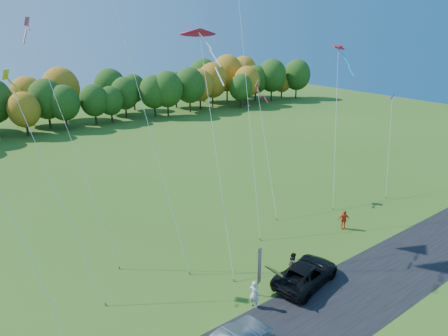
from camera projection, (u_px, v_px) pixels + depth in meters
ground at (275, 285)px, 28.01m from camera, size 160.00×160.00×0.00m
asphalt_strip at (319, 316)px, 24.98m from camera, size 90.00×6.00×0.01m
tree_line at (58, 130)px, 69.74m from camera, size 116.00×12.00×10.00m
black_suv at (306, 273)px, 27.96m from camera, size 6.03×3.63×1.57m
person_tailgate_a at (254, 294)px, 25.54m from camera, size 0.65×0.81×1.92m
person_tailgate_b at (293, 264)px, 28.88m from camera, size 1.06×1.10×1.79m
person_east at (344, 220)px, 35.51m from camera, size 1.12×0.89×1.77m
feather_flag at (259, 266)px, 26.36m from camera, size 0.45×0.24×3.62m
kite_delta_blue at (136, 81)px, 28.33m from camera, size 3.51×11.21×26.38m
kite_parafoil_orange at (244, 62)px, 35.07m from camera, size 7.37×12.38×28.72m
kite_delta_red at (215, 144)px, 29.63m from camera, size 4.43×9.59×18.37m
kite_parafoil_rainbow at (336, 123)px, 41.76m from camera, size 9.12×7.67×15.55m
kite_diamond_yellow at (56, 190)px, 25.56m from camera, size 2.97×7.73×14.91m
kite_diamond_green at (24, 243)px, 21.62m from camera, size 2.65×4.71×12.45m
kite_diamond_white at (266, 148)px, 38.52m from camera, size 3.22×7.01×12.47m
kite_diamond_pink at (74, 148)px, 28.81m from camera, size 2.92×7.34×18.07m
kite_diamond_blue_low at (389, 146)px, 42.23m from camera, size 3.55×3.21×10.75m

